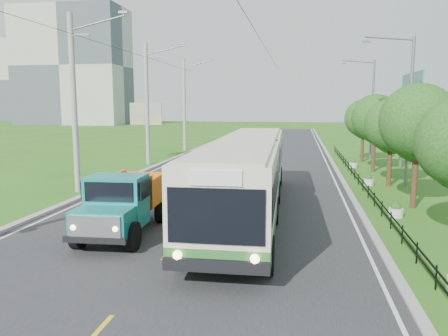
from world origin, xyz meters
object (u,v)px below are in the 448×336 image
(pole_far, at_px, (185,104))
(tree_back, at_px, (364,120))
(planter_mid, at_px, (368,181))
(planter_far, at_px, (353,164))
(pole_near, at_px, (75,103))
(streetlight_mid, at_px, (407,106))
(tree_fourth, at_px, (392,128))
(planter_near, at_px, (396,211))
(streetlight_far, at_px, (371,106))
(tree_third, at_px, (418,126))
(tree_fifth, at_px, (376,120))
(billboard_right, at_px, (412,100))
(bus, at_px, (248,170))
(billboard_left, at_px, (146,117))
(pole_mid, at_px, (147,104))
(dump_truck, at_px, (124,199))

(pole_far, distance_m, tree_back, 19.43)
(planter_mid, relative_size, planter_far, 1.00)
(pole_near, relative_size, streetlight_mid, 1.10)
(planter_mid, height_order, planter_far, same)
(tree_fourth, bearing_deg, planter_near, -98.77)
(pole_near, height_order, streetlight_far, pole_near)
(tree_third, height_order, tree_fifth, tree_third)
(pole_far, xyz_separation_m, planter_far, (16.86, -11.00, -4.81))
(billboard_right, height_order, bus, billboard_right)
(pole_near, xyz_separation_m, billboard_right, (20.56, 11.00, 0.25))
(tree_back, bearing_deg, pole_near, -136.59)
(pole_near, bearing_deg, planter_far, 37.63)
(pole_near, bearing_deg, tree_back, 43.41)
(planter_near, relative_size, billboard_left, 0.13)
(pole_near, height_order, tree_fourth, pole_near)
(streetlight_mid, bearing_deg, billboard_right, 74.56)
(pole_far, relative_size, planter_near, 14.93)
(pole_mid, relative_size, pole_far, 1.00)
(tree_third, xyz_separation_m, planter_mid, (-1.26, 5.86, -3.70))
(pole_far, distance_m, tree_third, 30.78)
(pole_near, xyz_separation_m, pole_far, (0.00, 24.00, 0.00))
(planter_far, relative_size, billboard_right, 0.09)
(bus, bearing_deg, tree_back, 67.70)
(streetlight_far, xyz_separation_m, planter_far, (-2.04, -6.00, -4.62))
(pole_mid, bearing_deg, planter_mid, -22.54)
(tree_back, height_order, streetlight_mid, streetlight_mid)
(billboard_right, bearing_deg, streetlight_mid, -105.44)
(planter_far, bearing_deg, streetlight_mid, -75.68)
(streetlight_mid, distance_m, streetlight_far, 14.00)
(planter_mid, bearing_deg, tree_third, -77.90)
(billboard_left, bearing_deg, tree_back, 6.31)
(tree_back, distance_m, billboard_right, 6.82)
(planter_mid, bearing_deg, pole_near, -163.48)
(tree_fifth, bearing_deg, pole_far, 144.64)
(tree_fourth, bearing_deg, tree_back, 90.00)
(streetlight_far, xyz_separation_m, billboard_left, (-20.14, -4.00, -1.04))
(planter_mid, bearing_deg, streetlight_mid, 0.00)
(pole_far, relative_size, billboard_left, 1.92)
(tree_back, relative_size, streetlight_mid, 0.61)
(streetlight_far, bearing_deg, planter_mid, -98.30)
(tree_fourth, relative_size, tree_fifth, 0.93)
(streetlight_mid, bearing_deg, bus, -135.49)
(tree_third, distance_m, tree_fourth, 6.01)
(bus, height_order, dump_truck, bus)
(billboard_left, relative_size, dump_truck, 0.89)
(billboard_right, bearing_deg, bus, -125.41)
(planter_far, bearing_deg, tree_fifth, -55.95)
(tree_fifth, relative_size, billboard_right, 0.79)
(planter_near, distance_m, dump_truck, 11.85)
(pole_far, distance_m, tree_fourth, 26.20)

